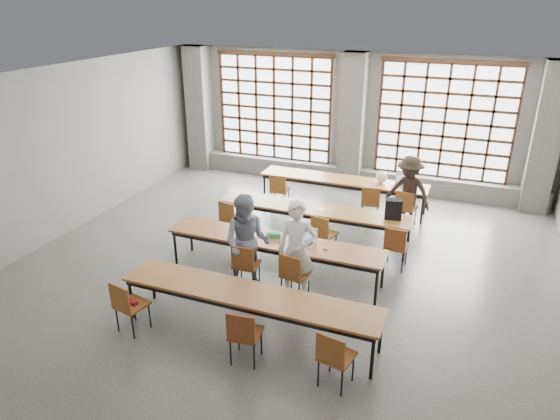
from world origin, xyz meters
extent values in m
plane|color=#4D4D4B|center=(0.00, 0.00, 0.00)|extent=(11.00, 11.00, 0.00)
plane|color=silver|center=(0.00, 0.00, 3.50)|extent=(11.00, 11.00, 0.00)
plane|color=slate|center=(0.00, 5.50, 1.75)|extent=(10.00, 0.00, 10.00)
plane|color=slate|center=(-5.00, 0.00, 1.75)|extent=(0.00, 11.00, 11.00)
cube|color=#535350|center=(-4.50, 5.22, 1.75)|extent=(0.60, 0.55, 3.50)
cube|color=#535350|center=(0.00, 5.22, 1.75)|extent=(0.60, 0.55, 3.50)
cube|color=#535350|center=(4.50, 5.22, 1.75)|extent=(0.60, 0.55, 3.50)
cube|color=white|center=(-2.25, 5.48, 1.90)|extent=(3.20, 0.02, 2.80)
cube|color=black|center=(-2.25, 5.40, 1.90)|extent=(3.20, 0.05, 2.80)
cube|color=black|center=(-2.25, 5.40, 0.45)|extent=(3.32, 0.07, 0.10)
cube|color=black|center=(-2.25, 5.40, 3.35)|extent=(3.32, 0.07, 0.10)
cube|color=white|center=(2.25, 5.48, 1.90)|extent=(3.20, 0.02, 2.80)
cube|color=black|center=(2.25, 5.40, 1.90)|extent=(3.20, 0.05, 2.80)
cube|color=black|center=(2.25, 5.40, 0.45)|extent=(3.32, 0.07, 0.10)
cube|color=black|center=(2.25, 5.40, 3.35)|extent=(3.32, 0.07, 0.10)
cube|color=#535350|center=(0.00, 5.30, 0.25)|extent=(9.80, 0.35, 0.50)
cube|color=brown|center=(0.20, 3.71, 0.71)|extent=(4.00, 0.70, 0.04)
cube|color=black|center=(0.20, 3.71, 0.65)|extent=(3.90, 0.64, 0.08)
cylinder|color=black|center=(-1.72, 3.42, 0.34)|extent=(0.05, 0.05, 0.69)
cylinder|color=black|center=(-1.72, 4.00, 0.34)|extent=(0.05, 0.05, 0.69)
cylinder|color=black|center=(2.12, 3.42, 0.34)|extent=(0.05, 0.05, 0.69)
cylinder|color=black|center=(2.12, 4.00, 0.34)|extent=(0.05, 0.05, 0.69)
cube|color=brown|center=(0.10, 1.78, 0.71)|extent=(4.00, 0.70, 0.04)
cube|color=black|center=(0.10, 1.78, 0.65)|extent=(3.90, 0.64, 0.08)
cylinder|color=black|center=(-1.82, 1.49, 0.34)|extent=(0.05, 0.05, 0.69)
cylinder|color=black|center=(-1.82, 2.07, 0.34)|extent=(0.05, 0.05, 0.69)
cylinder|color=black|center=(2.02, 1.49, 0.34)|extent=(0.05, 0.05, 0.69)
cylinder|color=black|center=(2.02, 2.07, 0.34)|extent=(0.05, 0.05, 0.69)
cube|color=brown|center=(-0.11, 0.12, 0.71)|extent=(4.00, 0.70, 0.04)
cube|color=black|center=(-0.11, 0.12, 0.65)|extent=(3.90, 0.64, 0.08)
cylinder|color=black|center=(-2.03, -0.17, 0.34)|extent=(0.05, 0.05, 0.69)
cylinder|color=black|center=(-2.03, 0.41, 0.34)|extent=(0.05, 0.05, 0.69)
cylinder|color=black|center=(1.81, -0.17, 0.34)|extent=(0.05, 0.05, 0.69)
cylinder|color=black|center=(1.81, 0.41, 0.34)|extent=(0.05, 0.05, 0.69)
cube|color=brown|center=(0.19, -1.63, 0.71)|extent=(4.00, 0.70, 0.04)
cube|color=black|center=(0.19, -1.63, 0.65)|extent=(3.90, 0.64, 0.08)
cylinder|color=black|center=(-1.73, -1.92, 0.34)|extent=(0.05, 0.05, 0.69)
cylinder|color=black|center=(-1.73, -1.34, 0.34)|extent=(0.05, 0.05, 0.69)
cylinder|color=black|center=(2.11, -1.92, 0.34)|extent=(0.05, 0.05, 0.69)
cylinder|color=black|center=(2.11, -1.34, 0.34)|extent=(0.05, 0.05, 0.69)
cube|color=brown|center=(-1.20, 3.16, 0.45)|extent=(0.45, 0.45, 0.04)
cube|color=brown|center=(-1.18, 2.96, 0.68)|extent=(0.40, 0.06, 0.40)
cylinder|color=black|center=(-1.20, 3.16, 0.23)|extent=(0.02, 0.02, 0.45)
cube|color=brown|center=(1.00, 3.16, 0.45)|extent=(0.48, 0.48, 0.04)
cube|color=brown|center=(1.03, 2.96, 0.68)|extent=(0.40, 0.09, 0.40)
cylinder|color=black|center=(1.00, 3.16, 0.23)|extent=(0.02, 0.02, 0.45)
cube|color=brown|center=(1.80, 3.16, 0.45)|extent=(0.49, 0.49, 0.04)
cube|color=brown|center=(1.76, 2.96, 0.68)|extent=(0.40, 0.11, 0.40)
cylinder|color=black|center=(1.80, 3.16, 0.23)|extent=(0.02, 0.02, 0.45)
cube|color=brown|center=(-1.50, 1.23, 0.45)|extent=(0.50, 0.50, 0.04)
cube|color=brown|center=(-1.54, 1.03, 0.68)|extent=(0.40, 0.11, 0.40)
cylinder|color=black|center=(-1.50, 1.23, 0.23)|extent=(0.02, 0.02, 0.45)
cube|color=brown|center=(0.50, 1.23, 0.45)|extent=(0.51, 0.51, 0.04)
cube|color=brown|center=(0.45, 1.03, 0.68)|extent=(0.39, 0.13, 0.40)
cylinder|color=black|center=(0.50, 1.23, 0.23)|extent=(0.02, 0.02, 0.45)
cube|color=maroon|center=(1.90, 1.23, 0.45)|extent=(0.44, 0.44, 0.04)
cube|color=maroon|center=(1.89, 1.03, 0.68)|extent=(0.40, 0.05, 0.40)
cylinder|color=black|center=(1.90, 1.23, 0.23)|extent=(0.02, 0.02, 0.45)
cube|color=maroon|center=(-0.41, -0.43, 0.45)|extent=(0.45, 0.45, 0.04)
cube|color=maroon|center=(-0.39, -0.63, 0.68)|extent=(0.40, 0.06, 0.40)
cylinder|color=black|center=(-0.41, -0.43, 0.23)|extent=(0.02, 0.02, 0.45)
cube|color=brown|center=(0.49, -0.43, 0.45)|extent=(0.48, 0.48, 0.04)
cube|color=brown|center=(0.46, -0.63, 0.68)|extent=(0.40, 0.10, 0.40)
cylinder|color=black|center=(0.49, -0.43, 0.23)|extent=(0.02, 0.02, 0.45)
cube|color=brown|center=(-1.51, -2.18, 0.45)|extent=(0.49, 0.49, 0.04)
cube|color=brown|center=(-1.55, -2.38, 0.68)|extent=(0.40, 0.11, 0.40)
cylinder|color=black|center=(-1.51, -2.18, 0.23)|extent=(0.02, 0.02, 0.45)
cube|color=brown|center=(0.39, -2.18, 0.45)|extent=(0.47, 0.47, 0.04)
cube|color=brown|center=(0.41, -2.38, 0.68)|extent=(0.40, 0.08, 0.40)
cylinder|color=black|center=(0.39, -2.18, 0.23)|extent=(0.02, 0.02, 0.45)
cube|color=brown|center=(1.69, -2.18, 0.45)|extent=(0.49, 0.49, 0.04)
cube|color=brown|center=(1.65, -2.38, 0.68)|extent=(0.40, 0.11, 0.40)
cylinder|color=black|center=(1.69, -2.18, 0.23)|extent=(0.02, 0.02, 0.45)
imported|color=white|center=(0.49, -0.38, 0.88)|extent=(0.70, 0.53, 1.75)
imported|color=#19254B|center=(-0.41, -0.38, 0.86)|extent=(0.94, 0.79, 1.72)
imported|color=black|center=(1.80, 3.21, 0.81)|extent=(1.18, 0.92, 1.61)
cube|color=#BABAC0|center=(0.44, 0.17, 0.74)|extent=(0.39, 0.31, 0.02)
cube|color=black|center=(0.44, 0.16, 0.75)|extent=(0.32, 0.22, 0.00)
cube|color=#BABAC0|center=(0.46, 0.31, 0.86)|extent=(0.37, 0.12, 0.26)
cube|color=#819DDF|center=(0.46, 0.30, 0.83)|extent=(0.31, 0.09, 0.21)
cube|color=#B2B2B7|center=(1.55, 3.76, 0.74)|extent=(0.41, 0.33, 0.02)
cube|color=black|center=(1.55, 3.75, 0.75)|extent=(0.33, 0.24, 0.00)
cube|color=#B2B2B7|center=(1.58, 3.90, 0.86)|extent=(0.37, 0.14, 0.26)
cube|color=#93AFFF|center=(1.58, 3.89, 0.83)|extent=(0.31, 0.11, 0.21)
ellipsoid|color=white|center=(0.84, 0.10, 0.75)|extent=(0.10, 0.07, 0.04)
cube|color=#2B843D|center=(-0.16, 0.20, 0.78)|extent=(0.26, 0.14, 0.09)
cube|color=black|center=(0.07, 0.02, 0.74)|extent=(0.14, 0.11, 0.01)
cube|color=white|center=(-0.50, 1.83, 0.73)|extent=(0.31, 0.22, 0.00)
cube|color=silver|center=(-0.20, 1.73, 0.73)|extent=(0.32, 0.25, 0.00)
cube|color=white|center=(0.20, 1.78, 0.73)|extent=(0.35, 0.30, 0.00)
cube|color=black|center=(1.70, 1.83, 0.93)|extent=(0.35, 0.26, 0.40)
ellipsoid|color=white|center=(1.10, 3.76, 0.87)|extent=(0.32, 0.28, 0.29)
cube|color=maroon|center=(-1.51, -2.18, 0.50)|extent=(0.21, 0.12, 0.06)
camera|label=1|loc=(2.90, -7.28, 4.74)|focal=32.00mm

